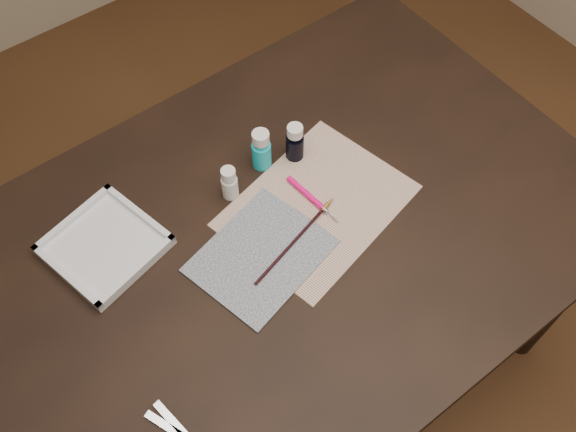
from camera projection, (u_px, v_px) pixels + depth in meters
ground at (288, 360)px, 1.93m from camera, size 3.50×3.50×0.02m
table at (288, 307)px, 1.61m from camera, size 1.30×0.90×0.75m
paper at (317, 205)px, 1.32m from camera, size 0.41×0.35×0.00m
canvas at (261, 255)px, 1.25m from camera, size 0.29×0.26×0.00m
paint_bottle_white at (229, 183)px, 1.30m from camera, size 0.04×0.04×0.08m
paint_bottle_cyan at (261, 149)px, 1.34m from camera, size 0.05×0.05×0.10m
paint_bottle_navy at (295, 142)px, 1.35m from camera, size 0.04×0.04×0.09m
paintbrush at (296, 239)px, 1.27m from camera, size 0.25×0.07×0.01m
craft_knife at (314, 200)px, 1.32m from camera, size 0.03×0.15×0.01m
palette_tray at (105, 245)px, 1.26m from camera, size 0.24×0.24×0.02m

